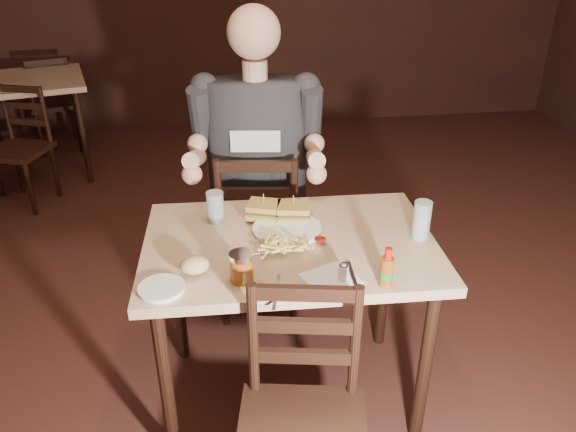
{
  "coord_description": "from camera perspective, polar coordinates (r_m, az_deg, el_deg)",
  "views": [
    {
      "loc": [
        -0.51,
        -1.94,
        1.84
      ],
      "look_at": [
        -0.24,
        -0.11,
        0.85
      ],
      "focal_mm": 35.0,
      "sensor_mm": 36.0,
      "label": 1
    }
  ],
  "objects": [
    {
      "name": "side_plate",
      "position": [
        1.88,
        -12.72,
        -7.27
      ],
      "size": [
        0.15,
        0.15,
        0.01
      ],
      "primitive_type": "cylinder",
      "rotation": [
        0.0,
        0.0,
        -0.04
      ],
      "color": "white",
      "rests_on": "main_table"
    },
    {
      "name": "room_shell",
      "position": [
        2.06,
        6.33,
        15.54
      ],
      "size": [
        7.0,
        7.0,
        7.0
      ],
      "color": "black",
      "rests_on": "ground"
    },
    {
      "name": "bg_table",
      "position": [
        4.78,
        -24.81,
        11.5
      ],
      "size": [
        0.97,
        0.97,
        0.77
      ],
      "rotation": [
        0.0,
        0.0,
        0.24
      ],
      "color": "tan",
      "rests_on": "ground"
    },
    {
      "name": "sandwich_left",
      "position": [
        2.22,
        -2.49,
        1.15
      ],
      "size": [
        0.15,
        0.14,
        0.1
      ],
      "primitive_type": null,
      "rotation": [
        0.0,
        0.0,
        -0.33
      ],
      "color": "gold",
      "rests_on": "dinner_plate"
    },
    {
      "name": "bg_chair_far",
      "position": [
        5.36,
        -22.84,
        10.49
      ],
      "size": [
        0.5,
        0.52,
        0.83
      ],
      "primitive_type": null,
      "rotation": [
        0.0,
        0.0,
        3.48
      ],
      "color": "black",
      "rests_on": "ground"
    },
    {
      "name": "ketchup_dollop",
      "position": [
        2.08,
        3.29,
        -2.35
      ],
      "size": [
        0.05,
        0.05,
        0.01
      ],
      "primitive_type": "ellipsoid",
      "rotation": [
        0.0,
        0.0,
        -0.04
      ],
      "color": "maroon",
      "rests_on": "dinner_plate"
    },
    {
      "name": "hot_sauce",
      "position": [
        1.85,
        10.03,
        -5.14
      ],
      "size": [
        0.05,
        0.05,
        0.14
      ],
      "primitive_type": null,
      "rotation": [
        0.0,
        0.0,
        -0.04
      ],
      "color": "brown",
      "rests_on": "main_table"
    },
    {
      "name": "knife",
      "position": [
        1.82,
        -1.2,
        -7.68
      ],
      "size": [
        0.05,
        0.19,
        0.0
      ],
      "primitive_type": "cube",
      "rotation": [
        0.0,
        0.0,
        -0.21
      ],
      "color": "silver",
      "rests_on": "napkin"
    },
    {
      "name": "salt_shaker",
      "position": [
        1.88,
        5.65,
        -5.71
      ],
      "size": [
        0.04,
        0.04,
        0.06
      ],
      "primitive_type": null,
      "rotation": [
        0.0,
        0.0,
        -0.04
      ],
      "color": "white",
      "rests_on": "main_table"
    },
    {
      "name": "chair_far",
      "position": [
        2.82,
        -2.93,
        -1.41
      ],
      "size": [
        0.48,
        0.51,
        0.91
      ],
      "primitive_type": null,
      "rotation": [
        0.0,
        0.0,
        3.0
      ],
      "color": "black",
      "rests_on": "ground"
    },
    {
      "name": "diner",
      "position": [
        2.54,
        -3.27,
        8.72
      ],
      "size": [
        0.67,
        0.56,
        1.06
      ],
      "primitive_type": null,
      "rotation": [
        0.0,
        0.0,
        -0.14
      ],
      "color": "#28272B",
      "rests_on": "chair_far"
    },
    {
      "name": "fork",
      "position": [
        1.91,
        6.59,
        -6.06
      ],
      "size": [
        0.02,
        0.17,
        0.01
      ],
      "primitive_type": "cube",
      "rotation": [
        0.0,
        0.0,
        -0.06
      ],
      "color": "silver",
      "rests_on": "napkin"
    },
    {
      "name": "main_table",
      "position": [
        2.15,
        0.19,
        -4.68
      ],
      "size": [
        1.12,
        0.77,
        0.77
      ],
      "rotation": [
        0.0,
        0.0,
        -0.04
      ],
      "color": "tan",
      "rests_on": "ground"
    },
    {
      "name": "dinner_plate",
      "position": [
        2.16,
        -0.11,
        -1.42
      ],
      "size": [
        0.27,
        0.27,
        0.01
      ],
      "primitive_type": "cylinder",
      "rotation": [
        0.0,
        0.0,
        -0.04
      ],
      "color": "white",
      "rests_on": "main_table"
    },
    {
      "name": "glass_right",
      "position": [
        2.14,
        13.43,
        -0.42
      ],
      "size": [
        0.07,
        0.07,
        0.15
      ],
      "primitive_type": "cylinder",
      "rotation": [
        0.0,
        0.0,
        -0.04
      ],
      "color": "silver",
      "rests_on": "main_table"
    },
    {
      "name": "bread_roll",
      "position": [
        1.91,
        -9.48,
        -4.95
      ],
      "size": [
        0.1,
        0.09,
        0.06
      ],
      "primitive_type": "ellipsoid",
      "rotation": [
        0.0,
        0.0,
        -0.04
      ],
      "color": "tan",
      "rests_on": "side_plate"
    },
    {
      "name": "glass_left",
      "position": [
        2.23,
        -7.39,
        0.92
      ],
      "size": [
        0.07,
        0.07,
        0.12
      ],
      "primitive_type": "cylinder",
      "rotation": [
        0.0,
        0.0,
        -0.04
      ],
      "color": "silver",
      "rests_on": "main_table"
    },
    {
      "name": "bg_chair_near",
      "position": [
        4.36,
        -25.81,
        6.05
      ],
      "size": [
        0.5,
        0.52,
        0.82
      ],
      "primitive_type": null,
      "rotation": [
        0.0,
        0.0,
        -0.35
      ],
      "color": "black",
      "rests_on": "ground"
    },
    {
      "name": "sandwich_right",
      "position": [
        2.2,
        0.56,
        0.99
      ],
      "size": [
        0.14,
        0.12,
        0.11
      ],
      "primitive_type": null,
      "rotation": [
        0.0,
        0.0,
        -0.16
      ],
      "color": "gold",
      "rests_on": "dinner_plate"
    },
    {
      "name": "fries_pile",
      "position": [
        2.02,
        -0.25,
        -2.79
      ],
      "size": [
        0.23,
        0.17,
        0.04
      ],
      "primitive_type": null,
      "rotation": [
        0.0,
        0.0,
        -0.04
      ],
      "color": "#E1D56D",
      "rests_on": "dinner_plate"
    },
    {
      "name": "syrup_dispenser",
      "position": [
        1.86,
        -4.74,
        -5.2
      ],
      "size": [
        0.08,
        0.08,
        0.11
      ],
      "primitive_type": null,
      "rotation": [
        0.0,
        0.0,
        -0.04
      ],
      "color": "brown",
      "rests_on": "main_table"
    },
    {
      "name": "napkin",
      "position": [
        1.9,
        4.34,
        -6.35
      ],
      "size": [
        0.21,
        0.21,
        0.0
      ],
      "primitive_type": "cube",
      "rotation": [
        0.0,
        0.0,
        0.39
      ],
      "color": "white",
      "rests_on": "main_table"
    }
  ]
}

